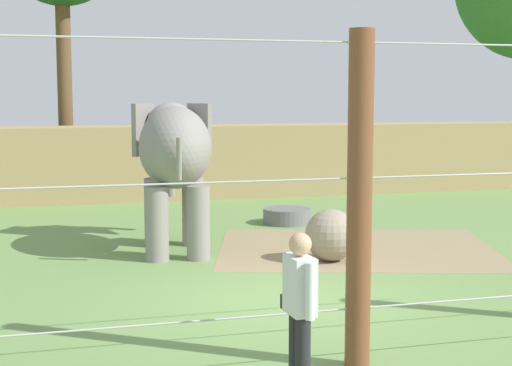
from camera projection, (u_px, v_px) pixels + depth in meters
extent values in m
plane|color=#6B8E4C|center=(292.00, 301.00, 11.04)|extent=(120.00, 120.00, 0.00)
cube|color=#937F5B|center=(356.00, 248.00, 14.86)|extent=(6.23, 5.45, 0.01)
cube|color=tan|center=(166.00, 162.00, 22.09)|extent=(36.00, 1.80, 2.08)
cylinder|color=gray|center=(155.00, 212.00, 15.01)|extent=(0.42, 0.42, 1.34)
cylinder|color=gray|center=(193.00, 211.00, 15.12)|extent=(0.42, 0.42, 1.34)
cylinder|color=gray|center=(157.00, 224.00, 13.66)|extent=(0.42, 0.42, 1.34)
cylinder|color=gray|center=(198.00, 223.00, 13.78)|extent=(0.42, 0.42, 1.34)
ellipsoid|color=gray|center=(175.00, 147.00, 14.24)|extent=(1.62, 2.63, 1.53)
ellipsoid|color=gray|center=(171.00, 129.00, 15.74)|extent=(1.16, 1.06, 1.11)
cube|color=gray|center=(143.00, 129.00, 15.56)|extent=(0.53, 0.78, 1.05)
cube|color=gray|center=(199.00, 129.00, 15.74)|extent=(0.36, 0.85, 1.05)
cylinder|color=gray|center=(170.00, 147.00, 16.19)|extent=(0.36, 0.50, 0.60)
cylinder|color=gray|center=(170.00, 166.00, 16.36)|extent=(0.29, 0.37, 0.56)
cylinder|color=gray|center=(171.00, 184.00, 16.48)|extent=(0.22, 0.22, 0.53)
cylinder|color=gray|center=(179.00, 158.00, 12.89)|extent=(0.13, 0.30, 0.77)
sphere|color=gray|center=(331.00, 235.00, 13.68)|extent=(0.94, 0.94, 0.94)
cylinder|color=brown|center=(359.00, 202.00, 8.18)|extent=(0.27, 0.27, 3.66)
cylinder|color=#B7B7BC|center=(369.00, 307.00, 8.36)|extent=(10.04, 0.02, 0.02)
cylinder|color=#B7B7BC|center=(372.00, 178.00, 8.19)|extent=(10.04, 0.02, 0.02)
cylinder|color=#B7B7BC|center=(374.00, 43.00, 8.03)|extent=(10.04, 0.02, 0.02)
cylinder|color=#232328|center=(303.00, 361.00, 7.30)|extent=(0.15, 0.15, 0.88)
cylinder|color=#232328|center=(296.00, 356.00, 7.45)|extent=(0.15, 0.15, 0.88)
cube|color=silver|center=(300.00, 285.00, 7.30)|extent=(0.25, 0.37, 0.56)
sphere|color=tan|center=(300.00, 244.00, 7.25)|extent=(0.22, 0.22, 0.22)
cylinder|color=silver|center=(310.00, 291.00, 7.07)|extent=(0.10, 0.10, 0.54)
cylinder|color=silver|center=(290.00, 280.00, 7.52)|extent=(0.10, 0.10, 0.54)
cube|color=black|center=(282.00, 302.00, 7.54)|extent=(0.02, 0.07, 0.14)
cylinder|color=slate|center=(287.00, 216.00, 17.71)|extent=(1.10, 1.10, 0.35)
cylinder|color=#38607A|center=(287.00, 210.00, 17.69)|extent=(1.01, 1.01, 0.02)
cylinder|color=brown|center=(65.00, 93.00, 23.21)|extent=(0.44, 0.44, 6.00)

